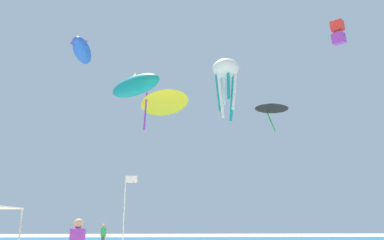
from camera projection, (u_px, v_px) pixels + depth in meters
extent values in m
cube|color=#1E6B93|center=(175.00, 240.00, 40.22)|extent=(110.00, 19.97, 0.03)
cylinder|color=#B2B2B7|center=(19.00, 238.00, 15.96)|extent=(0.07, 0.07, 2.32)
sphere|color=tan|center=(78.00, 223.00, 11.01)|extent=(0.28, 0.28, 0.28)
cylinder|color=green|center=(103.00, 232.00, 28.56)|extent=(0.41, 0.41, 0.68)
sphere|color=tan|center=(104.00, 226.00, 28.68)|extent=(0.25, 0.25, 0.25)
cylinder|color=silver|center=(124.00, 217.00, 18.61)|extent=(0.06, 0.06, 4.05)
cube|color=white|center=(132.00, 179.00, 19.12)|extent=(0.55, 0.02, 0.35)
cone|color=yellow|center=(164.00, 100.00, 37.42)|extent=(6.36, 6.38, 2.18)
cylinder|color=purple|center=(145.00, 111.00, 35.98)|extent=(0.40, 0.54, 3.66)
ellipsoid|color=blue|center=(82.00, 51.00, 35.90)|extent=(1.81, 5.18, 1.60)
cone|color=yellow|center=(83.00, 43.00, 36.11)|extent=(0.81, 0.78, 0.59)
cube|color=purple|center=(79.00, 42.00, 44.49)|extent=(2.24, 2.24, 0.12)
cylinder|color=pink|center=(78.00, 53.00, 44.13)|extent=(0.11, 0.11, 1.77)
cube|color=red|center=(337.00, 26.00, 31.09)|extent=(1.39, 1.40, 0.99)
cube|color=purple|center=(339.00, 38.00, 30.79)|extent=(1.39, 1.40, 0.99)
ellipsoid|color=white|center=(226.00, 68.00, 44.91)|extent=(3.46, 3.46, 2.24)
cylinder|color=white|center=(224.00, 90.00, 45.17)|extent=(0.39, 0.68, 3.47)
cylinder|color=teal|center=(218.00, 93.00, 44.45)|extent=(0.76, 0.52, 4.50)
cylinder|color=white|center=(221.00, 94.00, 43.41)|extent=(0.78, 0.68, 5.54)
cylinder|color=teal|center=(228.00, 85.00, 43.37)|extent=(0.39, 0.68, 3.47)
cylinder|color=white|center=(234.00, 91.00, 43.83)|extent=(0.76, 0.52, 4.50)
cylinder|color=teal|center=(232.00, 98.00, 44.59)|extent=(0.78, 0.68, 5.54)
cone|color=black|center=(272.00, 106.00, 43.06)|extent=(4.19, 4.17, 0.86)
cylinder|color=green|center=(270.00, 120.00, 44.29)|extent=(1.14, 0.27, 2.81)
ellipsoid|color=teal|center=(135.00, 86.00, 44.07)|extent=(7.26, 7.16, 2.43)
cone|color=orange|center=(135.00, 76.00, 44.39)|extent=(1.64, 1.64, 0.89)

